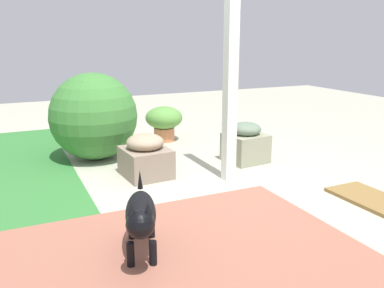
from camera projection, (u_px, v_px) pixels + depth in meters
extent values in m
plane|color=#AFAD98|center=(216.00, 193.00, 3.53)|extent=(12.00, 12.00, 0.00)
cube|color=#9D5E4A|center=(173.00, 268.00, 2.37)|extent=(1.80, 2.40, 0.02)
cube|color=white|center=(231.00, 69.00, 3.61)|extent=(0.10, 0.10, 2.05)
cube|color=gray|center=(245.00, 148.00, 4.38)|extent=(0.42, 0.43, 0.30)
ellipsoid|color=slate|center=(246.00, 129.00, 4.32)|extent=(0.32, 0.32, 0.14)
cube|color=gray|center=(146.00, 162.00, 3.92)|extent=(0.49, 0.44, 0.27)
ellipsoid|color=tan|center=(145.00, 142.00, 3.87)|extent=(0.35, 0.35, 0.16)
sphere|color=#3B7A34|center=(94.00, 116.00, 4.41)|extent=(0.93, 0.93, 0.93)
cylinder|color=#CB794E|center=(164.00, 134.00, 5.26)|extent=(0.26, 0.26, 0.17)
ellipsoid|color=#59943F|center=(164.00, 118.00, 5.20)|extent=(0.47, 0.47, 0.28)
ellipsoid|color=black|center=(141.00, 213.00, 2.48)|extent=(0.58, 0.34, 0.20)
sphere|color=black|center=(140.00, 224.00, 2.15)|extent=(0.16, 0.16, 0.16)
cone|color=black|center=(148.00, 209.00, 2.14)|extent=(0.05, 0.05, 0.06)
cone|color=black|center=(132.00, 209.00, 2.13)|extent=(0.05, 0.05, 0.06)
cylinder|color=black|center=(153.00, 254.00, 2.37)|extent=(0.05, 0.05, 0.16)
cylinder|color=black|center=(131.00, 256.00, 2.36)|extent=(0.05, 0.05, 0.16)
cylinder|color=black|center=(151.00, 228.00, 2.70)|extent=(0.05, 0.05, 0.16)
cylinder|color=black|center=(132.00, 229.00, 2.69)|extent=(0.05, 0.05, 0.16)
cone|color=black|center=(140.00, 179.00, 2.70)|extent=(0.04, 0.04, 0.13)
cube|color=olive|center=(369.00, 198.00, 3.37)|extent=(0.63, 0.39, 0.03)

